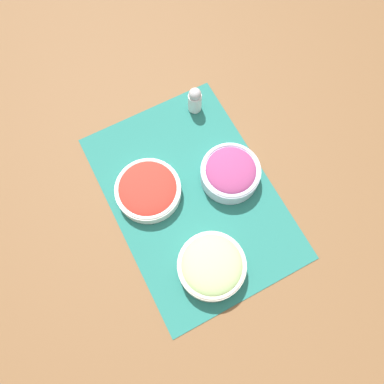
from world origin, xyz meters
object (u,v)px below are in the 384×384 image
(tomato_bowl, at_px, (148,190))
(cucumber_bowl, at_px, (212,266))
(onion_bowl, at_px, (230,171))
(pepper_shaker, at_px, (195,100))

(tomato_bowl, xyz_separation_m, cucumber_bowl, (0.25, 0.05, 0.01))
(onion_bowl, height_order, pepper_shaker, pepper_shaker)
(onion_bowl, bearing_deg, tomato_bowl, -104.82)
(tomato_bowl, relative_size, onion_bowl, 1.10)
(onion_bowl, distance_m, cucumber_bowl, 0.25)
(tomato_bowl, xyz_separation_m, onion_bowl, (0.06, 0.21, 0.01))
(onion_bowl, height_order, cucumber_bowl, cucumber_bowl)
(onion_bowl, xyz_separation_m, pepper_shaker, (-0.23, 0.02, 0.01))
(onion_bowl, distance_m, pepper_shaker, 0.23)
(onion_bowl, bearing_deg, cucumber_bowl, -39.48)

